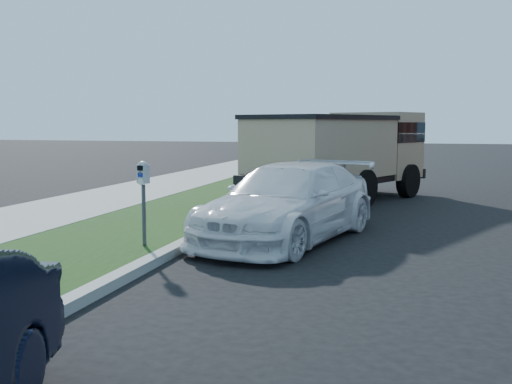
# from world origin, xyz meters

# --- Properties ---
(ground) EXTENTS (120.00, 120.00, 0.00)m
(ground) POSITION_xyz_m (0.00, 0.00, 0.00)
(ground) COLOR black
(ground) RESTS_ON ground
(streetside) EXTENTS (6.12, 50.00, 0.15)m
(streetside) POSITION_xyz_m (-5.57, 2.00, 0.07)
(streetside) COLOR gray
(streetside) RESTS_ON ground
(parking_meter) EXTENTS (0.23, 0.19, 1.45)m
(parking_meter) POSITION_xyz_m (-3.11, -0.02, 1.19)
(parking_meter) COLOR #3F4247
(parking_meter) RESTS_ON ground
(white_wagon) EXTENTS (3.21, 5.37, 1.46)m
(white_wagon) POSITION_xyz_m (-0.98, 1.85, 0.73)
(white_wagon) COLOR white
(white_wagon) RESTS_ON ground
(dump_truck) EXTENTS (4.83, 6.90, 2.55)m
(dump_truck) POSITION_xyz_m (-0.72, 8.04, 1.44)
(dump_truck) COLOR black
(dump_truck) RESTS_ON ground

